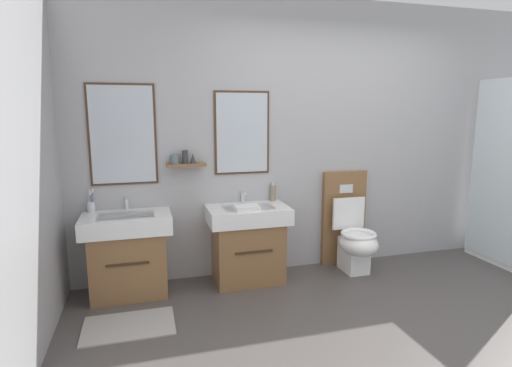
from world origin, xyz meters
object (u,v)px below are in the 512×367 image
at_px(toothbrush_cup, 91,206).
at_px(folded_hand_towel, 247,208).
at_px(vanity_sink_left, 128,252).
at_px(soap_dispenser, 273,193).
at_px(toilet, 351,233).
at_px(vanity_sink_right, 248,241).

xyz_separation_m(toothbrush_cup, folded_hand_towel, (1.35, -0.32, -0.04)).
height_order(vanity_sink_left, soap_dispenser, soap_dispenser).
bearing_deg(toilet, toothbrush_cup, 176.31).
xyz_separation_m(toothbrush_cup, soap_dispenser, (1.70, 0.01, 0.02)).
bearing_deg(vanity_sink_right, soap_dispenser, 30.06).
height_order(toothbrush_cup, soap_dispenser, toothbrush_cup).
height_order(vanity_sink_right, toothbrush_cup, toothbrush_cup).
bearing_deg(toilet, vanity_sink_right, -179.57).
relative_size(vanity_sink_right, folded_hand_towel, 3.45).
bearing_deg(vanity_sink_left, soap_dispenser, 7.28).
distance_m(vanity_sink_right, folded_hand_towel, 0.40).
distance_m(toilet, toothbrush_cup, 2.53).
relative_size(vanity_sink_right, soap_dispenser, 3.98).
bearing_deg(soap_dispenser, toilet, -12.19).
bearing_deg(toothbrush_cup, vanity_sink_left, -29.44).
xyz_separation_m(toilet, toothbrush_cup, (-2.49, 0.16, 0.42)).
bearing_deg(vanity_sink_right, toilet, 0.43).
height_order(vanity_sink_left, folded_hand_towel, folded_hand_towel).
height_order(toilet, toothbrush_cup, toilet).
distance_m(toothbrush_cup, folded_hand_towel, 1.39).
relative_size(vanity_sink_right, toilet, 0.76).
bearing_deg(soap_dispenser, toothbrush_cup, -179.66).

